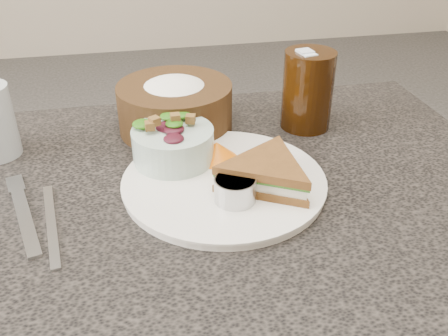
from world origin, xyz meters
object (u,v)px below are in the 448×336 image
salad_bowl (173,139)px  dressing_ramekin (235,190)px  cola_glass (308,87)px  bread_basket (175,99)px  dinner_plate (224,182)px  sandwich (267,173)px

salad_bowl → dressing_ramekin: size_ratio=2.17×
cola_glass → bread_basket: bearing=171.3°
salad_bowl → dressing_ramekin: salad_bowl is taller
dinner_plate → salad_bowl: (-0.06, 0.07, 0.04)m
salad_bowl → cola_glass: cola_glass is taller
sandwich → dinner_plate: bearing=179.5°
dinner_plate → cola_glass: bearing=42.1°
dinner_plate → dressing_ramekin: (0.00, -0.06, 0.02)m
bread_basket → cola_glass: size_ratio=1.33×
dinner_plate → dressing_ramekin: dressing_ramekin is taller
sandwich → dressing_ramekin: bearing=-124.5°
bread_basket → cola_glass: bearing=-8.7°
dinner_plate → salad_bowl: 0.10m
sandwich → salad_bowl: (-0.12, 0.10, 0.01)m
cola_glass → dinner_plate: bearing=-137.9°
cola_glass → dressing_ramekin: bearing=-128.9°
dinner_plate → sandwich: sandwich is taller
dressing_ramekin → dinner_plate: bearing=93.7°
dinner_plate → cola_glass: size_ratio=1.96×
dinner_plate → sandwich: (0.05, -0.03, 0.03)m
salad_bowl → cola_glass: size_ratio=0.83×
bread_basket → cola_glass: cola_glass is taller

